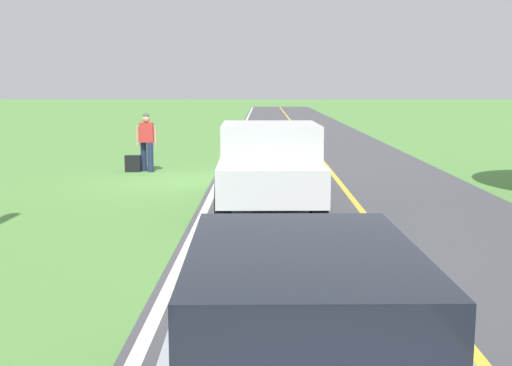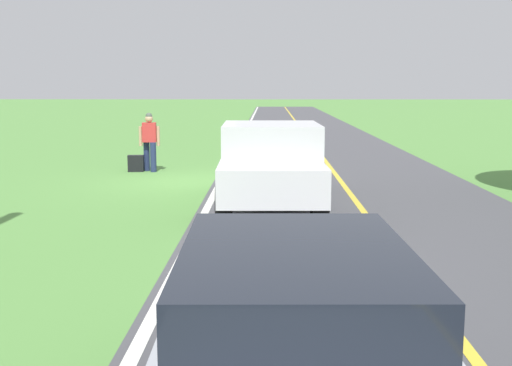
% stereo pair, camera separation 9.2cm
% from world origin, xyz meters
% --- Properties ---
extents(ground_plane, '(200.00, 200.00, 0.00)m').
position_xyz_m(ground_plane, '(0.00, 0.00, 0.00)').
color(ground_plane, '#568E42').
extents(road_surface, '(6.83, 120.00, 0.00)m').
position_xyz_m(road_surface, '(-4.10, 0.00, 0.00)').
color(road_surface, '#47474C').
rests_on(road_surface, ground).
extents(lane_edge_line, '(0.16, 117.60, 0.00)m').
position_xyz_m(lane_edge_line, '(-0.86, 0.00, 0.01)').
color(lane_edge_line, silver).
rests_on(lane_edge_line, ground).
extents(lane_centre_line, '(0.14, 117.60, 0.00)m').
position_xyz_m(lane_centre_line, '(-4.10, 0.00, 0.01)').
color(lane_centre_line, gold).
rests_on(lane_centre_line, ground).
extents(hitchhiker_walking, '(0.62, 0.51, 1.75)m').
position_xyz_m(hitchhiker_walking, '(1.40, -1.96, 0.98)').
color(hitchhiker_walking, navy).
rests_on(hitchhiker_walking, ground).
extents(suitcase_carried, '(0.47, 0.24, 0.50)m').
position_xyz_m(suitcase_carried, '(1.81, -1.85, 0.25)').
color(suitcase_carried, black).
rests_on(suitcase_carried, ground).
extents(pickup_truck_passing, '(2.19, 5.44, 1.82)m').
position_xyz_m(pickup_truck_passing, '(-2.18, 3.60, 0.97)').
color(pickup_truck_passing, silver).
rests_on(pickup_truck_passing, ground).
extents(sedan_ahead_same_lane, '(2.01, 4.44, 1.41)m').
position_xyz_m(sedan_ahead_same_lane, '(-2.35, 12.44, 0.75)').
color(sedan_ahead_same_lane, '#B2B7C1').
rests_on(sedan_ahead_same_lane, ground).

